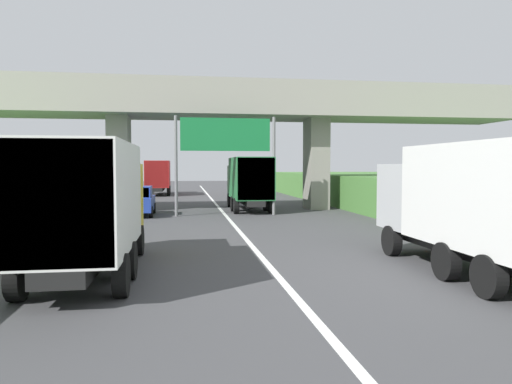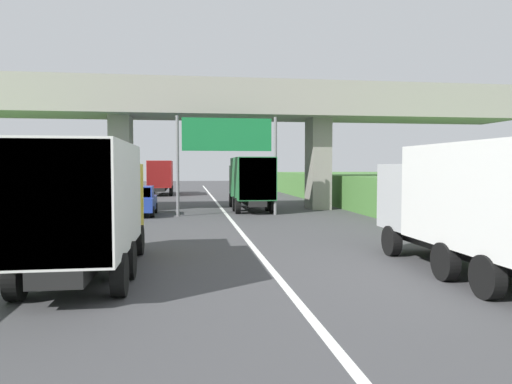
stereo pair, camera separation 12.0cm
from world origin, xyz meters
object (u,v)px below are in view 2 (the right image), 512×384
truck_silver (472,202)px  car_blue (140,201)px  truck_green (250,181)px  overhead_highway_sign (227,142)px  truck_yellow (89,202)px  construction_barrel_2 (438,234)px  truck_red (161,176)px

truck_silver → car_blue: truck_silver is taller
truck_silver → car_blue: bearing=121.3°
truck_green → car_blue: truck_green is taller
overhead_highway_sign → truck_yellow: overhead_highway_sign is taller
truck_green → truck_yellow: size_ratio=1.00×
truck_silver → construction_barrel_2: (1.35, 4.15, -1.47)m
truck_green → truck_yellow: (-6.63, -18.07, 0.00)m
overhead_highway_sign → truck_yellow: 15.75m
truck_green → truck_red: size_ratio=1.00×
overhead_highway_sign → car_blue: size_ratio=1.43×
truck_red → car_blue: size_ratio=1.78×
overhead_highway_sign → truck_red: bearing=102.9°
truck_green → construction_barrel_2: bearing=-72.8°
overhead_highway_sign → car_blue: 6.18m
truck_green → truck_red: (-6.76, 18.38, 0.00)m
overhead_highway_sign → construction_barrel_2: overhead_highway_sign is taller
truck_red → construction_barrel_2: size_ratio=8.11×
truck_green → truck_yellow: 19.25m
truck_yellow → truck_red: 36.45m
truck_green → car_blue: (-6.86, -2.53, -1.08)m
truck_yellow → truck_red: size_ratio=1.00×
truck_red → car_blue: (-0.10, -20.91, -1.08)m
truck_green → construction_barrel_2: (4.72, -15.23, -1.47)m
car_blue → construction_barrel_2: bearing=-47.6°
overhead_highway_sign → car_blue: bearing=171.7°
truck_yellow → truck_silver: same height
car_blue → construction_barrel_2: (11.58, -12.70, -0.40)m
truck_green → truck_red: 19.59m
truck_yellow → construction_barrel_2: size_ratio=8.11×
overhead_highway_sign → construction_barrel_2: 14.15m
overhead_highway_sign → construction_barrel_2: bearing=-61.4°
truck_green → truck_red: same height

